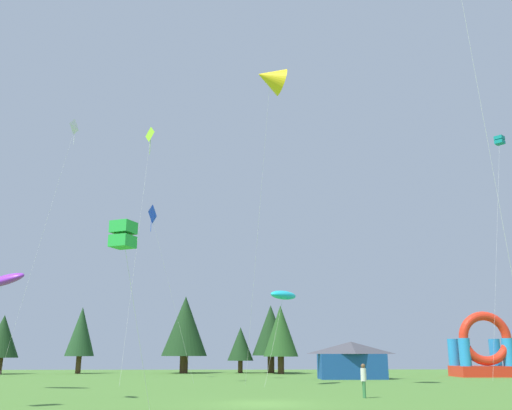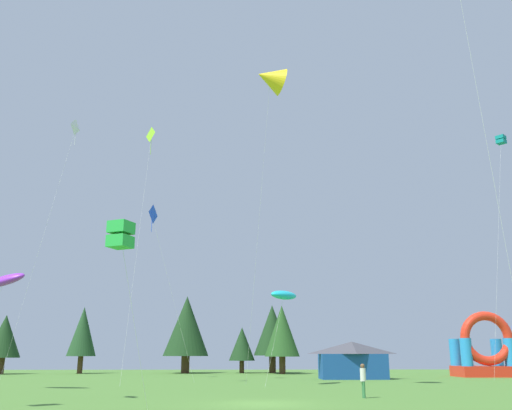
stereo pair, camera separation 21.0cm
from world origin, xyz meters
TOP-DOWN VIEW (x-y plane):
  - ground_plane at (0.00, 0.00)m, footprint 120.00×120.00m
  - kite_teal_box at (27.37, 27.01)m, footprint 6.46×5.60m
  - kite_yellow_delta at (1.16, 11.01)m, footprint 3.20×8.27m
  - kite_blue_diamond at (-8.90, 18.37)m, footprint 4.31×2.67m
  - kite_purple_parafoil at (-17.71, 10.77)m, footprint 4.49×2.62m
  - kite_cyan_parafoil at (2.48, 16.56)m, footprint 3.27×4.38m
  - kite_green_box at (-5.69, -8.17)m, footprint 1.55×2.84m
  - kite_lime_diamond at (-9.69, 21.28)m, footprint 0.99×6.19m
  - kite_white_diamond at (-17.72, 23.69)m, footprint 4.21×2.90m
  - person_near_camera at (5.81, 3.45)m, footprint 0.35×0.35m
  - inflatable_blue_arch at (25.01, 31.37)m, footprint 5.83×4.25m
  - festival_tent at (9.93, 26.87)m, footprint 6.32×3.15m
  - tree_row_2 at (-29.74, 41.45)m, footprint 4.10×4.10m
  - tree_row_3 at (-20.78, 43.14)m, footprint 3.58×3.58m
  - tree_row_4 at (-7.88, 44.07)m, footprint 5.77×5.77m
  - tree_row_5 at (-0.74, 44.37)m, footprint 3.30×3.30m
  - tree_row_6 at (3.18, 44.65)m, footprint 4.79×4.79m
  - tree_row_7 at (4.17, 41.14)m, footprint 4.29×4.29m

SIDE VIEW (x-z plane):
  - ground_plane at x=0.00m, z-range 0.00..0.00m
  - person_near_camera at x=5.81m, z-range 0.17..2.02m
  - festival_tent at x=9.93m, z-range 0.00..3.52m
  - inflatable_blue_arch at x=25.01m, z-range -1.01..5.75m
  - tree_row_5 at x=-0.74m, z-range 0.73..6.40m
  - tree_row_2 at x=-29.74m, z-range 0.91..7.90m
  - tree_row_3 at x=-20.78m, z-range 0.99..9.10m
  - tree_row_7 at x=4.17m, z-range 0.98..9.18m
  - tree_row_6 at x=3.18m, z-range 1.03..9.55m
  - tree_row_4 at x=-7.88m, z-range 1.00..10.58m
  - kite_green_box at x=-5.69m, z-range 3.11..10.36m
  - kite_cyan_parafoil at x=2.48m, z-range 3.22..10.77m
  - kite_purple_parafoil at x=-17.71m, z-range 3.26..11.48m
  - kite_blue_diamond at x=-8.90m, z-range 6.66..21.35m
  - kite_lime_diamond at x=-9.69m, z-range 10.88..34.14m
  - kite_yellow_delta at x=1.16m, z-range 11.10..35.96m
  - kite_white_diamond at x=-17.72m, z-range 11.75..36.81m
  - kite_teal_box at x=27.37m, z-range 12.21..37.67m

